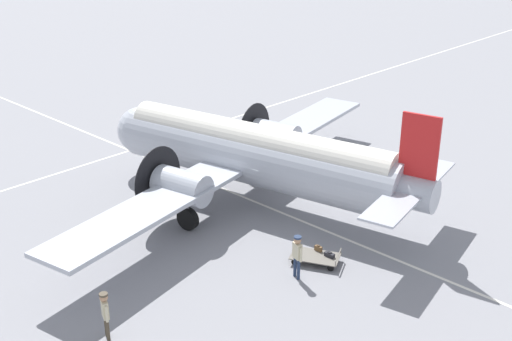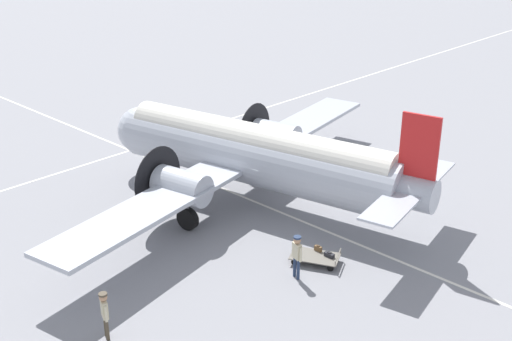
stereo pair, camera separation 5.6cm
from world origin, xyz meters
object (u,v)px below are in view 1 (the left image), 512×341
crew_foreground (105,310)px  suitcase_near_door (318,252)px  airliner_main (248,153)px  baggage_cart (316,257)px  passenger_boarding (297,252)px  suitcase_upright_spare (329,258)px

crew_foreground → suitcase_near_door: (-1.89, -9.41, -0.88)m
airliner_main → baggage_cart: bearing=148.5°
crew_foreground → baggage_cart: bearing=99.5°
passenger_boarding → baggage_cart: passenger_boarding is taller
crew_foreground → baggage_cart: size_ratio=0.79×
airliner_main → crew_foreground: bearing=99.8°
suitcase_upright_spare → baggage_cart: 0.58m
airliner_main → baggage_cart: (-6.30, 2.41, -2.34)m
suitcase_upright_spare → airliner_main: bearing=-17.0°
crew_foreground → suitcase_upright_spare: size_ratio=3.44×
crew_foreground → passenger_boarding: passenger_boarding is taller
suitcase_near_door → baggage_cart: (-0.19, 0.41, 0.00)m
baggage_cart → passenger_boarding: bearing=71.7°
passenger_boarding → suitcase_near_door: passenger_boarding is taller
crew_foreground → suitcase_upright_spare: (-2.53, -9.35, -0.90)m
airliner_main → suitcase_upright_spare: airliner_main is taller
passenger_boarding → suitcase_near_door: bearing=-62.2°
crew_foreground → baggage_cart: (-2.08, -9.00, -0.87)m
passenger_boarding → baggage_cart: bearing=-66.3°
airliner_main → passenger_boarding: (-6.48, 3.87, -1.43)m
crew_foreground → suitcase_upright_spare: crew_foreground is taller
airliner_main → crew_foreground: airliner_main is taller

